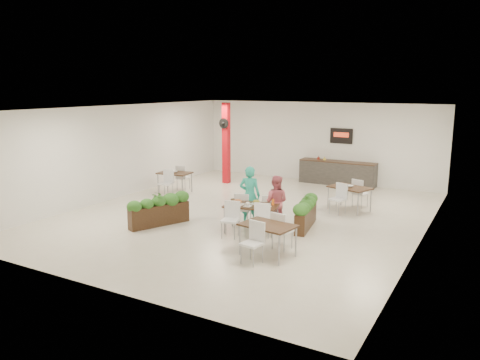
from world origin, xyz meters
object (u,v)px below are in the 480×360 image
main_table (251,209)px  planter_right (306,211)px  red_column (226,142)px  diner_man (250,195)px  service_counter (337,172)px  side_table_b (350,191)px  side_table_a (175,176)px  side_table_c (268,230)px  planter_left (159,208)px  diner_woman (276,202)px

main_table → planter_right: (1.14, 1.07, -0.15)m
red_column → diner_man: red_column is taller
red_column → planter_right: bearing=-39.4°
red_column → service_counter: 4.56m
side_table_b → service_counter: bearing=131.7°
service_counter → planter_right: (1.05, -6.02, -0.01)m
red_column → planter_right: size_ratio=1.83×
planter_right → side_table_a: side_table_a is taller
service_counter → red_column: bearing=-155.0°
red_column → side_table_a: red_column is taller
side_table_c → service_counter: bearing=106.6°
service_counter → planter_left: (-2.61, -7.81, 0.01)m
diner_man → planter_left: 2.56m
diner_man → planter_left: size_ratio=0.94×
service_counter → planter_left: 8.23m
planter_left → side_table_a: planter_left is taller
planter_right → side_table_c: side_table_c is taller
red_column → service_counter: size_ratio=1.07×
diner_man → main_table: bearing=108.3°
planter_right → side_table_a: bearing=163.4°
red_column → side_table_b: size_ratio=1.92×
service_counter → side_table_c: service_counter is taller
service_counter → diner_woman: (0.32, -6.43, 0.24)m
service_counter → side_table_b: (1.55, -3.62, 0.14)m
red_column → planter_left: bearing=-76.8°
service_counter → planter_left: size_ratio=1.71×
red_column → side_table_a: (-0.73, -2.43, -1.02)m
service_counter → planter_right: service_counter is taller
service_counter → diner_woman: bearing=-87.2°
diner_man → planter_right: bearing=-177.6°
planter_right → service_counter: bearing=99.9°
red_column → side_table_c: size_ratio=1.92×
service_counter → main_table: size_ratio=1.62×
diner_man → side_table_c: diner_man is taller
planter_left → service_counter: bearing=71.5°
main_table → diner_man: bearing=120.8°
diner_woman → planter_left: (-2.93, -1.38, -0.23)m
planter_left → side_table_b: size_ratio=1.05×
diner_woman → service_counter: bearing=-99.7°
planter_right → side_table_c: bearing=-89.1°
service_counter → diner_man: 6.45m
diner_woman → planter_left: 3.24m
side_table_c → side_table_b: bearing=93.8°
side_table_a → side_table_c: bearing=-41.5°
diner_man → planter_left: diner_man is taller
main_table → diner_man: size_ratio=1.12×
diner_woman → side_table_b: diner_woman is taller
planter_right → planter_left: bearing=-153.9°
side_table_c → planter_left: bearing=178.9°
diner_man → side_table_c: (1.57, -2.05, -0.20)m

